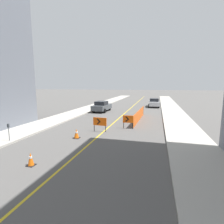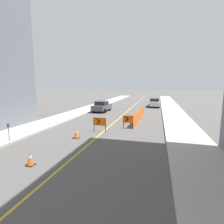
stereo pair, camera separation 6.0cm
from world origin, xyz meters
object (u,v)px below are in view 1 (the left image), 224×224
Objects in this scene: arrow_barricade_secondary at (128,120)px; parked_car_curb_mid at (154,103)px; traffic_cone_fifth at (76,134)px; parking_meter_near_curb at (8,129)px; arrow_barricade_primary at (100,122)px; parked_car_curb_near at (102,106)px; traffic_cone_fourth at (31,159)px.

parked_car_curb_mid is (1.98, 17.02, -0.05)m from arrow_barricade_secondary.
parking_meter_near_curb reaches higher than traffic_cone_fifth.
parked_car_curb_mid reaches higher than parking_meter_near_curb.
arrow_barricade_secondary is 0.28× the size of parked_car_curb_mid.
traffic_cone_fifth is at bearing -107.21° from parked_car_curb_mid.
parked_car_curb_near reaches higher than arrow_barricade_primary.
parked_car_curb_mid is at bearing 81.74° from arrow_barricade_secondary.
traffic_cone_fourth is 26.23m from parked_car_curb_mid.
parking_meter_near_curb is at bearing 146.19° from traffic_cone_fourth.
parked_car_curb_mid is at bearing 48.71° from parked_car_curb_near.
parked_car_curb_near reaches higher than parking_meter_near_curb.
traffic_cone_fifth is 0.16× the size of parked_car_curb_near.
traffic_cone_fourth is at bearing -113.70° from arrow_barricade_secondary.
parking_meter_near_curb is (-1.82, -15.38, 0.23)m from parked_car_curb_near.
parked_car_curb_near is at bearing 119.06° from arrow_barricade_secondary.
parked_car_curb_near and parked_car_curb_mid have the same top height.
arrow_barricade_primary is (1.32, 6.96, 0.52)m from traffic_cone_fourth.
parking_meter_near_curb is at bearing -151.78° from traffic_cone_fifth.
parked_car_curb_near is (-2.05, 17.98, 0.46)m from traffic_cone_fourth.
parked_car_curb_mid reaches higher than traffic_cone_fourth.
arrow_barricade_primary is 19.15m from parked_car_curb_mid.
parked_car_curb_mid reaches higher than traffic_cone_fifth.
parked_car_curb_near is 3.54× the size of parking_meter_near_curb.
parked_car_curb_near is 15.49m from parking_meter_near_curb.
parking_meter_near_curb is at bearing -115.05° from parked_car_curb_mid.
arrow_barricade_primary is at bearing 40.07° from parking_meter_near_curb.
parking_meter_near_curb is (-7.37, -6.03, 0.18)m from arrow_barricade_secondary.
parking_meter_near_curb is at bearing -136.01° from arrow_barricade_primary.
arrow_barricade_secondary is at bearing 67.91° from traffic_cone_fourth.
traffic_cone_fourth is 0.16× the size of parked_car_curb_near.
traffic_cone_fourth is 4.77m from traffic_cone_fifth.
traffic_cone_fourth is at bearing -105.03° from parked_car_curb_mid.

